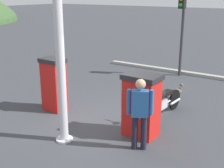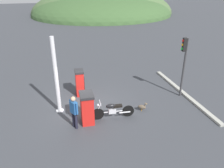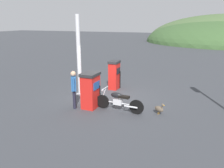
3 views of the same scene
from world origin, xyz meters
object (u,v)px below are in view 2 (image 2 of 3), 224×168
Objects in this scene: fuel_pump_far at (80,83)px; motorcycle_near_pump at (112,110)px; fuel_pump_near at (87,108)px; roadside_traffic_light at (184,57)px; canopy_support_pole at (56,78)px; attendant_person at (74,110)px; wandering_duck at (142,107)px.

fuel_pump_far is 0.74× the size of motorcycle_near_pump.
motorcycle_near_pump is at bearing 1.94° from fuel_pump_near.
fuel_pump_far is at bearing 164.37° from roadside_traffic_light.
roadside_traffic_light is at bearing -0.18° from canopy_support_pole.
roadside_traffic_light reaches higher than attendant_person.
fuel_pump_near is at bearing -178.06° from motorcycle_near_pump.
fuel_pump_near is at bearing -46.82° from canopy_support_pole.
motorcycle_near_pump is 1.69m from wandering_duck.
canopy_support_pole is at bearing -129.34° from fuel_pump_far.
wandering_duck is 4.59m from canopy_support_pole.
canopy_support_pole is at bearing 111.06° from attendant_person.
canopy_support_pole reaches higher than attendant_person.
motorcycle_near_pump is 0.61× the size of roadside_traffic_light.
canopy_support_pole is at bearing 133.18° from fuel_pump_near.
fuel_pump_near is 0.95× the size of attendant_person.
roadside_traffic_light reaches higher than wandering_duck.
fuel_pump_near is at bearing -166.66° from roadside_traffic_light.
fuel_pump_far is at bearing 50.66° from canopy_support_pole.
fuel_pump_far is 3.13m from motorcycle_near_pump.
fuel_pump_near is 0.39× the size of canopy_support_pole.
fuel_pump_near is 1.28m from motorcycle_near_pump.
fuel_pump_far is (0.00, 2.89, 0.01)m from fuel_pump_near.
attendant_person reaches higher than fuel_pump_far.
canopy_support_pole is (-6.86, 0.02, -0.48)m from roadside_traffic_light.
canopy_support_pole is (-1.27, -1.54, 1.09)m from fuel_pump_far.
motorcycle_near_pump is at bearing -66.57° from fuel_pump_far.
fuel_pump_near reaches higher than wandering_duck.
wandering_duck is (2.89, -2.61, -0.55)m from fuel_pump_far.
canopy_support_pole reaches higher than motorcycle_near_pump.
attendant_person is at bearing -165.33° from roadside_traffic_light.
attendant_person is 3.63m from wandering_duck.
fuel_pump_far is at bearing 78.84° from attendant_person.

